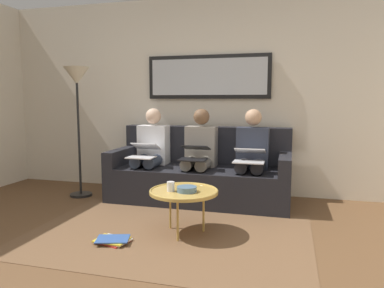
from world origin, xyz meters
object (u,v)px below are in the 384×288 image
(laptop_white, at_px, (144,151))
(person_middle, at_px, (199,152))
(framed_mirror, at_px, (208,77))
(laptop_silver, at_px, (250,156))
(couch, at_px, (201,175))
(standing_lamp, at_px, (77,90))
(person_left, at_px, (252,154))
(person_right, at_px, (151,150))
(coffee_table, at_px, (184,192))
(cup, at_px, (171,186))
(bowl, at_px, (187,189))
(laptop_black, at_px, (195,153))
(magazine_stack, at_px, (112,240))

(laptop_white, bearing_deg, person_middle, -160.33)
(framed_mirror, relative_size, laptop_silver, 4.73)
(couch, relative_size, framed_mirror, 1.34)
(framed_mirror, bearing_deg, standing_lamp, 22.94)
(person_left, relative_size, person_right, 1.00)
(framed_mirror, distance_m, coffee_table, 1.98)
(cup, relative_size, bowl, 0.50)
(couch, xyz_separation_m, person_right, (0.64, 0.07, 0.30))
(framed_mirror, bearing_deg, laptop_white, 46.98)
(person_left, distance_m, laptop_black, 0.68)
(magazine_stack, bearing_deg, coffee_table, -145.47)
(cup, bearing_deg, laptop_black, -88.18)
(laptop_white, bearing_deg, person_left, -169.87)
(laptop_black, relative_size, magazine_stack, 1.11)
(laptop_black, xyz_separation_m, magazine_stack, (0.41, 1.29, -0.61))
(cup, xyz_separation_m, standing_lamp, (1.58, -1.01, 0.91))
(bowl, distance_m, laptop_black, 0.99)
(bowl, xyz_separation_m, laptop_black, (0.18, -0.95, 0.19))
(coffee_table, bearing_deg, bowl, 136.40)
(laptop_black, bearing_deg, laptop_white, -0.53)
(bowl, relative_size, standing_lamp, 0.11)
(coffee_table, height_order, laptop_white, laptop_white)
(couch, height_order, person_left, person_left)
(magazine_stack, xyz_separation_m, standing_lamp, (1.14, -1.32, 1.35))
(couch, distance_m, person_middle, 0.31)
(cup, distance_m, standing_lamp, 2.08)
(person_middle, relative_size, person_right, 1.00)
(cup, relative_size, laptop_black, 0.23)
(cup, relative_size, standing_lamp, 0.05)
(person_middle, bearing_deg, magazine_stack, 75.10)
(laptop_silver, xyz_separation_m, person_middle, (0.64, -0.24, -0.02))
(magazine_stack, bearing_deg, person_right, -81.24)
(person_middle, xyz_separation_m, laptop_white, (0.64, 0.23, 0.02))
(cup, bearing_deg, coffee_table, -152.15)
(coffee_table, distance_m, person_right, 1.40)
(person_middle, bearing_deg, person_left, 180.00)
(laptop_silver, bearing_deg, cup, 57.73)
(cup, height_order, person_left, person_left)
(laptop_silver, distance_m, laptop_black, 0.64)
(laptop_silver, height_order, standing_lamp, standing_lamp)
(person_left, bearing_deg, person_right, 0.00)
(coffee_table, relative_size, laptop_silver, 1.83)
(person_left, xyz_separation_m, person_right, (1.28, 0.00, 0.00))
(bowl, xyz_separation_m, person_left, (-0.46, -1.19, 0.17))
(cup, xyz_separation_m, magazine_stack, (0.44, 0.32, -0.43))
(person_middle, distance_m, magazine_stack, 1.68)
(coffee_table, distance_m, person_middle, 1.18)
(framed_mirror, bearing_deg, coffee_table, 94.95)
(person_left, height_order, person_middle, same)
(laptop_black, bearing_deg, framed_mirror, -90.00)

